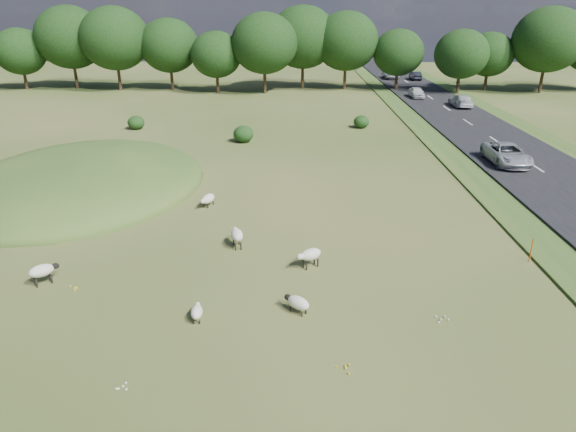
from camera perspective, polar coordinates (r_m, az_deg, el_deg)
The scene contains 18 objects.
ground at distance 42.20m, azimuth -2.37°, elevation 6.88°, with size 160.00×160.00×0.00m, color #2E4D18.
mound at distance 37.36m, azimuth -21.82°, elevation 3.30°, with size 16.00×20.00×4.00m, color #33561E.
road at distance 54.73m, azimuth 19.96°, elevation 9.23°, with size 8.00×150.00×0.25m, color black.
treeline at distance 76.33m, azimuth -1.73°, elevation 18.63°, with size 96.28×14.66×11.70m.
shrubs at distance 49.32m, azimuth -5.31°, elevation 9.83°, with size 23.80×7.74×1.47m.
marker_post at distance 26.31m, azimuth 25.41°, elevation -3.48°, with size 0.06×0.06×1.20m, color #D8590C.
sheep_0 at distance 19.98m, azimuth -10.11°, elevation -10.40°, with size 0.52×1.03×0.58m.
sheep_1 at distance 25.36m, azimuth -5.72°, elevation -2.10°, with size 0.83×1.37×0.95m.
sheep_2 at distance 23.30m, azimuth 2.47°, elevation -4.31°, with size 1.29×1.05×0.93m.
sheep_3 at distance 30.95m, azimuth -8.89°, elevation 1.89°, with size 0.93×1.36×0.76m.
sheep_4 at distance 24.30m, azimuth -25.62°, elevation -5.50°, with size 1.22×1.12×0.91m.
sheep_5 at distance 20.10m, azimuth 1.07°, elevation -9.59°, with size 1.15×1.05×0.69m.
car_0 at distance 90.42m, azimuth 11.35°, elevation 15.18°, with size 2.31×5.02×1.40m, color #A2A4A9.
car_1 at distance 106.76m, azimuth 11.96°, elevation 16.10°, with size 1.93×4.76×1.38m, color white.
car_3 at distance 70.93m, azimuth 14.11°, elevation 13.18°, with size 1.60×3.98×1.36m, color white.
car_4 at distance 41.78m, azimuth 23.14°, elevation 6.37°, with size 2.44×5.29×1.47m, color #B3B5BC.
car_5 at distance 65.58m, azimuth 18.66°, elevation 12.05°, with size 1.97×4.84×1.40m, color silver.
car_7 at distance 89.80m, azimuth 13.97°, elevation 14.90°, with size 1.39×3.99×1.32m, color black.
Camera 1 is at (2.42, -20.69, 10.94)m, focal length 32.00 mm.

